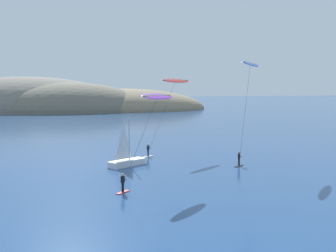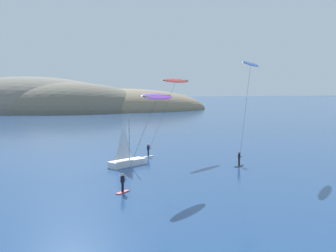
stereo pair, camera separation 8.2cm
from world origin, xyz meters
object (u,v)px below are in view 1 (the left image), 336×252
(sailboat_near, at_px, (129,160))
(kitesurfer_blue, at_px, (250,70))
(kitesurfer_red, at_px, (174,85))
(kitesurfer_purple, at_px, (155,102))

(sailboat_near, height_order, kitesurfer_blue, kitesurfer_blue)
(kitesurfer_blue, relative_size, kitesurfer_red, 1.19)
(kitesurfer_blue, height_order, kitesurfer_red, kitesurfer_blue)
(kitesurfer_blue, xyz_separation_m, kitesurfer_purple, (-13.30, -7.37, -3.37))
(kitesurfer_red, bearing_deg, sailboat_near, -131.51)
(kitesurfer_blue, bearing_deg, kitesurfer_purple, -151.01)
(sailboat_near, xyz_separation_m, kitesurfer_purple, (1.21, -8.14, 7.00))
(sailboat_near, relative_size, kitesurfer_red, 0.56)
(kitesurfer_red, bearing_deg, kitesurfer_blue, -54.18)
(kitesurfer_blue, xyz_separation_m, kitesurfer_red, (-6.82, 9.46, -1.76))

